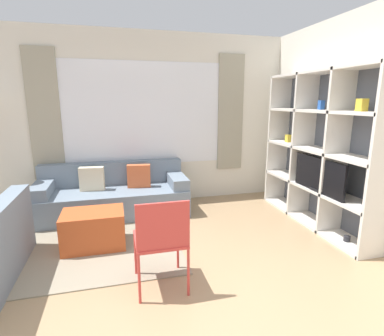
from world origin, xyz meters
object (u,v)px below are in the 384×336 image
object	(u,v)px
shelving_unit	(321,151)
folding_chair	(161,236)
ottoman	(94,229)
couch_main	(114,196)

from	to	relation	value
shelving_unit	folding_chair	distance (m)	2.55
shelving_unit	ottoman	distance (m)	3.03
shelving_unit	ottoman	xyz separation A→B (m)	(-2.93, 0.01, -0.79)
shelving_unit	couch_main	xyz separation A→B (m)	(-2.69, 1.04, -0.73)
shelving_unit	folding_chair	world-z (taller)	shelving_unit
shelving_unit	ottoman	size ratio (longest dim) A/B	3.01
couch_main	folding_chair	bearing A→B (deg)	-79.02
couch_main	ottoman	xyz separation A→B (m)	(-0.23, -1.03, -0.06)
shelving_unit	couch_main	size ratio (longest dim) A/B	0.97
folding_chair	couch_main	bearing A→B (deg)	-79.02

